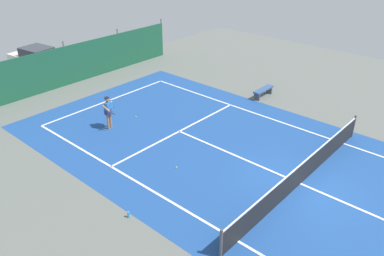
# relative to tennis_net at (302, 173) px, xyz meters

# --- Properties ---
(ground_plane) EXTENTS (36.00, 36.00, 0.00)m
(ground_plane) POSITION_rel_tennis_net_xyz_m (0.00, 0.00, -0.51)
(ground_plane) COLOR slate
(court_surface) EXTENTS (11.02, 26.60, 0.01)m
(court_surface) POSITION_rel_tennis_net_xyz_m (0.00, 0.00, -0.51)
(court_surface) COLOR #1E478C
(court_surface) RESTS_ON ground
(tennis_net) EXTENTS (10.12, 0.10, 1.10)m
(tennis_net) POSITION_rel_tennis_net_xyz_m (0.00, 0.00, 0.00)
(tennis_net) COLOR black
(tennis_net) RESTS_ON ground
(back_fence) EXTENTS (16.30, 0.98, 2.70)m
(back_fence) POSITION_rel_tennis_net_xyz_m (-0.00, 16.24, 0.16)
(back_fence) COLOR #195138
(back_fence) RESTS_ON ground
(tennis_player) EXTENTS (0.57, 0.82, 1.64)m
(tennis_player) POSITION_rel_tennis_net_xyz_m (-2.00, 9.17, 0.45)
(tennis_player) COLOR #9E7051
(tennis_player) RESTS_ON ground
(tennis_ball_near_player) EXTENTS (0.07, 0.07, 0.07)m
(tennis_ball_near_player) POSITION_rel_tennis_net_xyz_m (-0.37, 9.13, -0.48)
(tennis_ball_near_player) COLOR #CCDB33
(tennis_ball_near_player) RESTS_ON ground
(tennis_ball_midcourt) EXTENTS (0.07, 0.07, 0.07)m
(tennis_ball_midcourt) POSITION_rel_tennis_net_xyz_m (-2.38, 4.33, -0.48)
(tennis_ball_midcourt) COLOR #CCDB33
(tennis_ball_midcourt) RESTS_ON ground
(parked_car) EXTENTS (2.45, 4.41, 1.68)m
(parked_car) POSITION_rel_tennis_net_xyz_m (-0.04, 19.20, 0.33)
(parked_car) COLOR silver
(parked_car) RESTS_ON ground
(courtside_bench) EXTENTS (1.60, 0.40, 0.49)m
(courtside_bench) POSITION_rel_tennis_net_xyz_m (6.31, 5.70, -0.14)
(courtside_bench) COLOR #335184
(courtside_bench) RESTS_ON ground
(water_bottle) EXTENTS (0.08, 0.08, 0.24)m
(water_bottle) POSITION_rel_tennis_net_xyz_m (-5.66, 3.45, -0.39)
(water_bottle) COLOR #338CD8
(water_bottle) RESTS_ON ground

